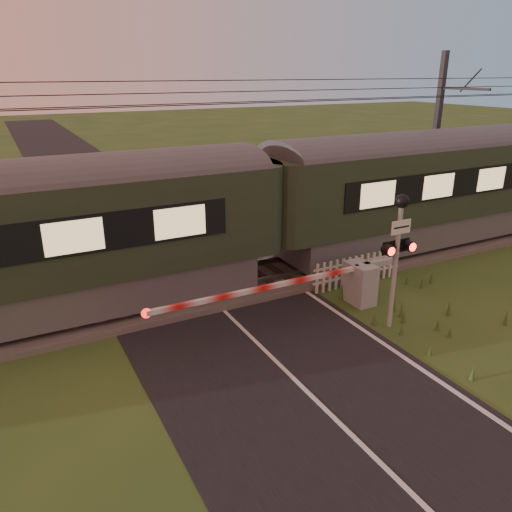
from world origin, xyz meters
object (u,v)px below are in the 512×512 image
boom_gate (350,283)px  catenary_mast (437,138)px  train (264,209)px  picket_fence (358,270)px  crossing_signal (398,238)px

boom_gate → catenary_mast: (8.28, 5.17, 3.02)m
train → catenary_mast: bearing=13.2°
boom_gate → picket_fence: size_ratio=2.23×
train → boom_gate: 3.58m
train → picket_fence: train is taller
boom_gate → catenary_mast: bearing=32.0°
boom_gate → catenary_mast: 10.22m
picket_fence → catenary_mast: (7.16, 4.12, 3.20)m
crossing_signal → picket_fence: bearing=69.1°
crossing_signal → catenary_mast: bearing=39.5°
picket_fence → catenary_mast: size_ratio=0.47×
train → catenary_mast: catenary_mast is taller
boom_gate → picket_fence: 1.55m
train → crossing_signal: size_ratio=12.13×
crossing_signal → picket_fence: size_ratio=1.07×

